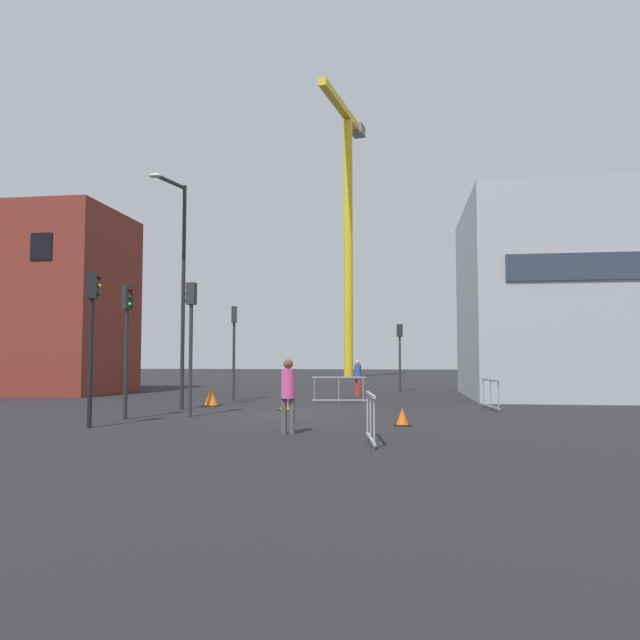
{
  "coord_description": "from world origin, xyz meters",
  "views": [
    {
      "loc": [
        3.7,
        -19.93,
        1.84
      ],
      "look_at": [
        0.0,
        7.47,
        3.6
      ],
      "focal_mm": 33.85,
      "sensor_mm": 36.0,
      "label": 1
    }
  ],
  "objects_px": {
    "traffic_light_corner": "(127,330)",
    "traffic_cone_by_barrier": "(211,397)",
    "streetlamp_tall": "(180,276)",
    "traffic_light_near": "(92,324)",
    "traffic_light_verge": "(400,346)",
    "traffic_light_island": "(191,327)",
    "traffic_cone_orange": "(285,404)",
    "traffic_light_crosswalk": "(234,337)",
    "pedestrian_waiting": "(358,375)",
    "construction_crane": "(348,209)",
    "traffic_cone_striped": "(402,418)",
    "pedestrian_walking": "(288,390)"
  },
  "relations": [
    {
      "from": "traffic_light_verge",
      "to": "traffic_cone_striped",
      "type": "bearing_deg",
      "value": -89.65
    },
    {
      "from": "construction_crane",
      "to": "traffic_cone_orange",
      "type": "height_order",
      "value": "construction_crane"
    },
    {
      "from": "traffic_cone_by_barrier",
      "to": "pedestrian_walking",
      "type": "bearing_deg",
      "value": -60.69
    },
    {
      "from": "pedestrian_waiting",
      "to": "traffic_light_crosswalk",
      "type": "bearing_deg",
      "value": -140.31
    },
    {
      "from": "traffic_cone_orange",
      "to": "traffic_light_crosswalk",
      "type": "bearing_deg",
      "value": 125.73
    },
    {
      "from": "traffic_light_corner",
      "to": "traffic_cone_striped",
      "type": "distance_m",
      "value": 8.66
    },
    {
      "from": "traffic_cone_by_barrier",
      "to": "pedestrian_waiting",
      "type": "bearing_deg",
      "value": 52.78
    },
    {
      "from": "traffic_light_near",
      "to": "traffic_light_crosswalk",
      "type": "xyz_separation_m",
      "value": [
        1.0,
        10.26,
        -0.03
      ]
    },
    {
      "from": "traffic_light_near",
      "to": "construction_crane",
      "type": "bearing_deg",
      "value": 86.0
    },
    {
      "from": "streetlamp_tall",
      "to": "traffic_light_corner",
      "type": "relative_size",
      "value": 2.02
    },
    {
      "from": "traffic_light_corner",
      "to": "traffic_cone_orange",
      "type": "height_order",
      "value": "traffic_light_corner"
    },
    {
      "from": "traffic_light_near",
      "to": "traffic_cone_by_barrier",
      "type": "distance_m",
      "value": 8.04
    },
    {
      "from": "pedestrian_waiting",
      "to": "traffic_light_island",
      "type": "bearing_deg",
      "value": -112.16
    },
    {
      "from": "traffic_light_near",
      "to": "traffic_light_crosswalk",
      "type": "height_order",
      "value": "traffic_light_near"
    },
    {
      "from": "traffic_light_corner",
      "to": "traffic_light_crosswalk",
      "type": "height_order",
      "value": "traffic_light_crosswalk"
    },
    {
      "from": "streetlamp_tall",
      "to": "traffic_light_near",
      "type": "xyz_separation_m",
      "value": [
        -0.3,
        -5.58,
        -2.02
      ]
    },
    {
      "from": "traffic_light_verge",
      "to": "traffic_cone_orange",
      "type": "relative_size",
      "value": 7.15
    },
    {
      "from": "traffic_light_near",
      "to": "traffic_light_island",
      "type": "xyz_separation_m",
      "value": [
        1.54,
        3.36,
        0.07
      ]
    },
    {
      "from": "traffic_light_near",
      "to": "pedestrian_waiting",
      "type": "xyz_separation_m",
      "value": [
        6.06,
        14.46,
        -1.75
      ]
    },
    {
      "from": "traffic_light_island",
      "to": "traffic_light_verge",
      "type": "bearing_deg",
      "value": 66.72
    },
    {
      "from": "traffic_cone_by_barrier",
      "to": "traffic_cone_orange",
      "type": "xyz_separation_m",
      "value": [
        3.24,
        -1.65,
        -0.09
      ]
    },
    {
      "from": "traffic_light_island",
      "to": "traffic_cone_orange",
      "type": "bearing_deg",
      "value": 45.47
    },
    {
      "from": "traffic_light_island",
      "to": "traffic_light_crosswalk",
      "type": "relative_size",
      "value": 1.04
    },
    {
      "from": "traffic_light_verge",
      "to": "pedestrian_waiting",
      "type": "relative_size",
      "value": 2.12
    },
    {
      "from": "traffic_light_verge",
      "to": "pedestrian_walking",
      "type": "xyz_separation_m",
      "value": [
        -2.66,
        -19.14,
        -1.45
      ]
    },
    {
      "from": "traffic_light_corner",
      "to": "traffic_light_crosswalk",
      "type": "bearing_deg",
      "value": 82.32
    },
    {
      "from": "traffic_light_island",
      "to": "traffic_cone_by_barrier",
      "type": "distance_m",
      "value": 4.99
    },
    {
      "from": "traffic_light_near",
      "to": "traffic_cone_striped",
      "type": "xyz_separation_m",
      "value": [
        8.2,
        1.72,
        -2.55
      ]
    },
    {
      "from": "traffic_light_verge",
      "to": "traffic_cone_striped",
      "type": "height_order",
      "value": "traffic_light_verge"
    },
    {
      "from": "traffic_cone_by_barrier",
      "to": "traffic_cone_orange",
      "type": "relative_size",
      "value": 1.33
    },
    {
      "from": "traffic_light_corner",
      "to": "pedestrian_waiting",
      "type": "distance_m",
      "value": 13.78
    },
    {
      "from": "traffic_light_near",
      "to": "traffic_cone_orange",
      "type": "relative_size",
      "value": 7.94
    },
    {
      "from": "traffic_light_crosswalk",
      "to": "pedestrian_waiting",
      "type": "height_order",
      "value": "traffic_light_crosswalk"
    },
    {
      "from": "traffic_light_verge",
      "to": "traffic_cone_orange",
      "type": "bearing_deg",
      "value": -107.56
    },
    {
      "from": "traffic_light_verge",
      "to": "traffic_light_crosswalk",
      "type": "distance_m",
      "value": 10.95
    },
    {
      "from": "streetlamp_tall",
      "to": "traffic_light_crosswalk",
      "type": "distance_m",
      "value": 5.16
    },
    {
      "from": "construction_crane",
      "to": "traffic_light_verge",
      "type": "xyz_separation_m",
      "value": [
        5.05,
        -24.93,
        -14.06
      ]
    },
    {
      "from": "traffic_light_verge",
      "to": "traffic_cone_by_barrier",
      "type": "height_order",
      "value": "traffic_light_verge"
    },
    {
      "from": "traffic_light_corner",
      "to": "traffic_cone_by_barrier",
      "type": "relative_size",
      "value": 5.84
    },
    {
      "from": "streetlamp_tall",
      "to": "traffic_light_crosswalk",
      "type": "relative_size",
      "value": 2.0
    },
    {
      "from": "traffic_light_verge",
      "to": "traffic_cone_striped",
      "type": "xyz_separation_m",
      "value": [
        0.1,
        -16.88,
        -2.3
      ]
    },
    {
      "from": "traffic_light_verge",
      "to": "traffic_light_near",
      "type": "bearing_deg",
      "value": -113.53
    },
    {
      "from": "pedestrian_walking",
      "to": "traffic_light_verge",
      "type": "bearing_deg",
      "value": 82.09
    },
    {
      "from": "traffic_light_near",
      "to": "traffic_cone_by_barrier",
      "type": "xyz_separation_m",
      "value": [
        0.86,
        7.61,
        -2.44
      ]
    },
    {
      "from": "streetlamp_tall",
      "to": "traffic_cone_orange",
      "type": "height_order",
      "value": "streetlamp_tall"
    },
    {
      "from": "traffic_light_corner",
      "to": "traffic_cone_orange",
      "type": "bearing_deg",
      "value": 41.6
    },
    {
      "from": "traffic_light_corner",
      "to": "traffic_light_crosswalk",
      "type": "distance_m",
      "value": 8.09
    },
    {
      "from": "construction_crane",
      "to": "traffic_light_corner",
      "type": "height_order",
      "value": "construction_crane"
    },
    {
      "from": "traffic_cone_striped",
      "to": "pedestrian_waiting",
      "type": "bearing_deg",
      "value": 99.51
    },
    {
      "from": "traffic_cone_striped",
      "to": "construction_crane",
      "type": "bearing_deg",
      "value": 97.03
    }
  ]
}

